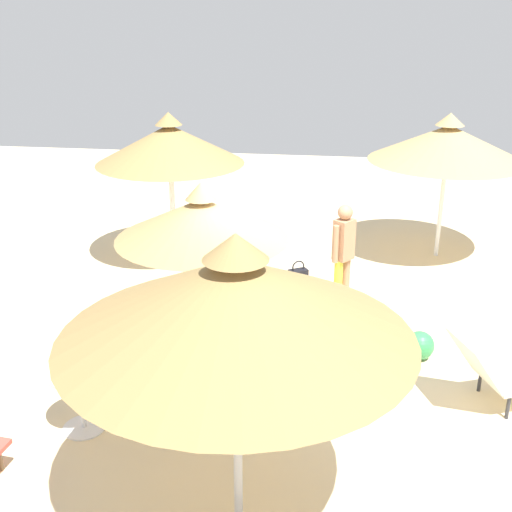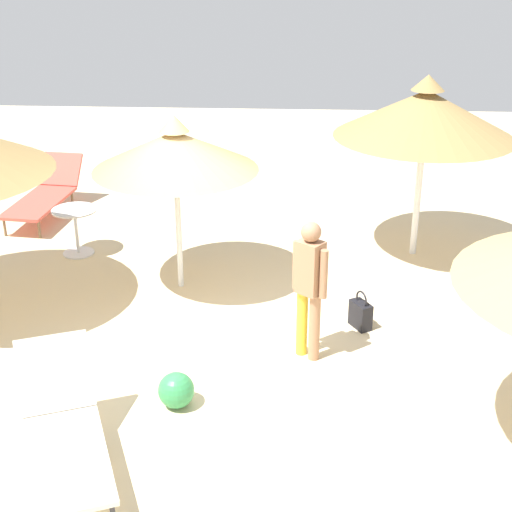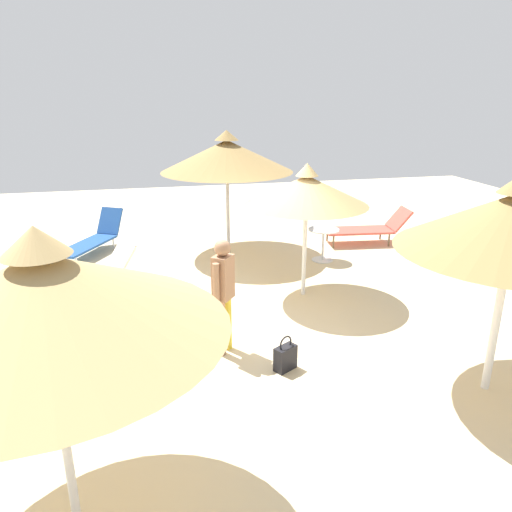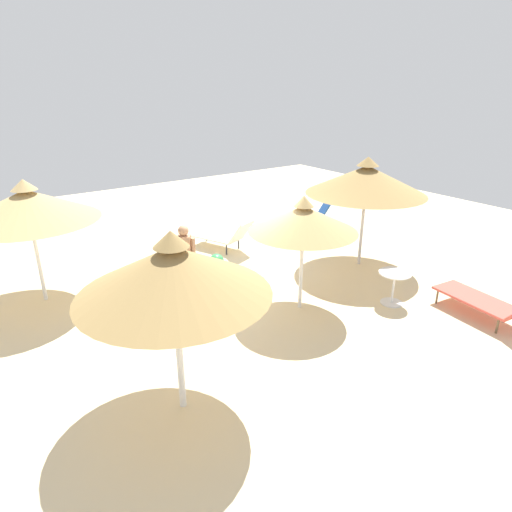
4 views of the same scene
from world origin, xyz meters
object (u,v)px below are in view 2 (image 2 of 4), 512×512
Objects in this scene: beach_ball at (176,390)px; side_table_round at (76,223)px; lounge_chair_far_left at (63,429)px; person_standing_near_right at (310,282)px; parasol_umbrella_near_left at (425,114)px; lounge_chair_far_right at (45,194)px; handbag at (361,314)px; parasol_umbrella_center at (175,150)px.

side_table_round is at bearing 118.69° from beach_ball.
lounge_chair_far_left reaches higher than beach_ball.
side_table_round is (-3.47, 2.76, -0.46)m from person_standing_near_right.
parasol_umbrella_near_left is 1.28× the size of lounge_chair_far_right.
lounge_chair_far_left is at bearing -135.96° from handbag.
lounge_chair_far_left is 5.01m from side_table_round.
beach_ball is (2.10, -3.83, -0.30)m from side_table_round.
handbag is at bearing -35.20° from lounge_chair_far_right.
lounge_chair_far_right is 4.23× the size of handbag.
side_table_round is at bearing 149.63° from parasol_umbrella_center.
lounge_chair_far_right is at bearing 136.46° from parasol_umbrella_center.
parasol_umbrella_near_left reaches higher than lounge_chair_far_right.
person_standing_near_right is 1.25m from handbag.
beach_ball is at bearing -61.31° from side_table_round.
beach_ball is at bearing -60.34° from lounge_chair_far_right.
lounge_chair_far_right is 6.21m from person_standing_near_right.
lounge_chair_far_right reaches higher than beach_ball.
lounge_chair_far_left is at bearing -75.80° from side_table_round.
beach_ball is at bearing 49.73° from lounge_chair_far_left.
beach_ball is at bearing -138.78° from handbag.
parasol_umbrella_center is 1.14× the size of lounge_chair_far_right.
parasol_umbrella_near_left is at bearing -11.62° from lounge_chair_far_right.
handbag is at bearing 47.22° from person_standing_near_right.
side_table_round is 1.88× the size of beach_ball.
parasol_umbrella_center is at bearing 156.69° from handbag.
side_table_round is at bearing 153.63° from handbag.
parasol_umbrella_center reaches higher than handbag.
parasol_umbrella_near_left is 7.06× the size of beach_ball.
parasol_umbrella_near_left is at bearing 53.09° from lounge_chair_far_left.
lounge_chair_far_right is (-6.07, 1.25, -1.75)m from parasol_umbrella_near_left.
handbag is (2.40, -1.04, -1.76)m from parasol_umbrella_center.
parasol_umbrella_center is 2.47m from side_table_round.
parasol_umbrella_center is 0.89× the size of parasol_umbrella_near_left.
person_standing_near_right reaches higher than handbag.
side_table_round is at bearing -176.62° from parasol_umbrella_near_left.
parasol_umbrella_center is 6.29× the size of beach_ball.
handbag is at bearing -26.37° from side_table_round.
parasol_umbrella_center is at bearing 134.84° from person_standing_near_right.
person_standing_near_right reaches higher than lounge_chair_far_right.
parasol_umbrella_center is at bearing 97.47° from beach_ball.
person_standing_near_right is 4.46m from side_table_round.
person_standing_near_right is at bearing 43.02° from lounge_chair_far_left.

